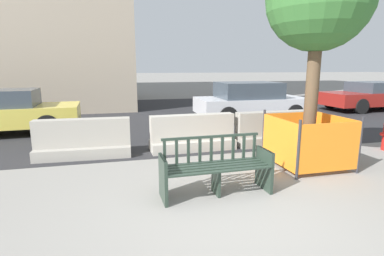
{
  "coord_description": "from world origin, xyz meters",
  "views": [
    {
      "loc": [
        -1.58,
        -3.46,
        1.93
      ],
      "look_at": [
        -0.15,
        2.16,
        0.75
      ],
      "focal_mm": 28.0,
      "sensor_mm": 36.0,
      "label": 1
    }
  ],
  "objects": [
    {
      "name": "ground_plane",
      "position": [
        0.0,
        0.0,
        0.0
      ],
      "size": [
        200.0,
        200.0,
        0.0
      ],
      "primitive_type": "plane",
      "color": "gray"
    },
    {
      "name": "car_sedan_mid",
      "position": [
        3.25,
        6.75,
        0.7
      ],
      "size": [
        4.07,
        2.02,
        1.39
      ],
      "color": "silver",
      "rests_on": "ground"
    },
    {
      "name": "jersey_barrier_centre",
      "position": [
        0.14,
        3.25,
        0.34
      ],
      "size": [
        2.02,
        0.74,
        0.84
      ],
      "color": "#ADA89E",
      "rests_on": "ground"
    },
    {
      "name": "car_taxi_near",
      "position": [
        -4.86,
        6.18,
        0.67
      ],
      "size": [
        4.3,
        2.01,
        1.3
      ],
      "color": "#DBC64C",
      "rests_on": "ground"
    },
    {
      "name": "jersey_barrier_left",
      "position": [
        -2.31,
        3.26,
        0.34
      ],
      "size": [
        2.03,
        0.76,
        0.84
      ],
      "color": "#9E998E",
      "rests_on": "ground"
    },
    {
      "name": "construction_fence",
      "position": [
        2.06,
        1.54,
        0.53
      ],
      "size": [
        1.32,
        1.32,
        1.06
      ],
      "color": "#2D2D33",
      "rests_on": "ground"
    },
    {
      "name": "street_tree",
      "position": [
        2.06,
        1.54,
        3.12
      ],
      "size": [
        1.9,
        1.9,
        4.11
      ],
      "color": "brown",
      "rests_on": "ground"
    },
    {
      "name": "jersey_barrier_right",
      "position": [
        2.27,
        3.24,
        0.34
      ],
      "size": [
        2.01,
        0.7,
        0.84
      ],
      "color": "#9E998E",
      "rests_on": "ground"
    },
    {
      "name": "street_bench",
      "position": [
        -0.15,
        0.68,
        0.4
      ],
      "size": [
        1.7,
        0.56,
        0.88
      ],
      "color": "#28382D",
      "rests_on": "ground"
    },
    {
      "name": "car_sedan_far",
      "position": [
        9.85,
        7.81,
        0.65
      ],
      "size": [
        4.79,
        2.1,
        1.27
      ],
      "color": "maroon",
      "rests_on": "ground"
    },
    {
      "name": "street_asphalt",
      "position": [
        0.0,
        8.7,
        0.0
      ],
      "size": [
        120.0,
        12.0,
        0.01
      ],
      "primitive_type": "cube",
      "color": "#28282B",
      "rests_on": "ground"
    }
  ]
}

